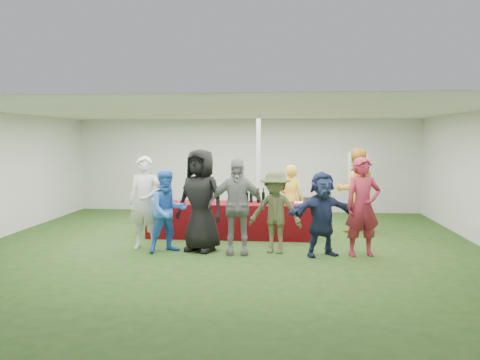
# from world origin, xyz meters

# --- Properties ---
(ground) EXTENTS (60.00, 60.00, 0.00)m
(ground) POSITION_xyz_m (0.00, 0.00, 0.00)
(ground) COLOR #284719
(ground) RESTS_ON ground
(tent) EXTENTS (10.00, 10.00, 10.00)m
(tent) POSITION_xyz_m (0.50, 1.20, 1.35)
(tent) COLOR white
(tent) RESTS_ON ground
(serving_table) EXTENTS (3.60, 0.80, 0.75)m
(serving_table) POSITION_xyz_m (-0.05, 0.36, 0.38)
(serving_table) COLOR #690B0C
(serving_table) RESTS_ON ground
(wine_bottles) EXTENTS (0.59, 0.14, 0.32)m
(wine_bottles) POSITION_xyz_m (0.53, 0.49, 0.87)
(wine_bottles) COLOR black
(wine_bottles) RESTS_ON serving_table
(wine_glasses) EXTENTS (1.23, 0.10, 0.16)m
(wine_glasses) POSITION_xyz_m (-0.98, 0.09, 0.86)
(wine_glasses) COLOR silver
(wine_glasses) RESTS_ON serving_table
(water_bottle) EXTENTS (0.07, 0.07, 0.23)m
(water_bottle) POSITION_xyz_m (-0.05, 0.44, 0.85)
(water_bottle) COLOR silver
(water_bottle) RESTS_ON serving_table
(bar_towel) EXTENTS (0.25, 0.18, 0.03)m
(bar_towel) POSITION_xyz_m (1.44, 0.41, 0.77)
(bar_towel) COLOR white
(bar_towel) RESTS_ON serving_table
(dump_bucket) EXTENTS (0.22, 0.22, 0.18)m
(dump_bucket) POSITION_xyz_m (1.60, 0.14, 0.84)
(dump_bucket) COLOR slate
(dump_bucket) RESTS_ON serving_table
(wine_list_sign) EXTENTS (0.50, 0.03, 1.80)m
(wine_list_sign) POSITION_xyz_m (2.97, 2.48, 1.32)
(wine_list_sign) COLOR slate
(wine_list_sign) RESTS_ON ground
(staff_pourer) EXTENTS (0.58, 0.39, 1.56)m
(staff_pourer) POSITION_xyz_m (1.24, 0.82, 0.78)
(staff_pourer) COLOR yellow
(staff_pourer) RESTS_ON ground
(staff_back) EXTENTS (1.00, 0.81, 1.91)m
(staff_back) POSITION_xyz_m (2.73, 1.16, 0.96)
(staff_back) COLOR gold
(staff_back) RESTS_ON ground
(customer_0) EXTENTS (0.67, 0.45, 1.81)m
(customer_0) POSITION_xyz_m (-1.58, -0.87, 0.90)
(customer_0) COLOR silver
(customer_0) RESTS_ON ground
(customer_1) EXTENTS (0.96, 0.91, 1.56)m
(customer_1) POSITION_xyz_m (-1.08, -1.08, 0.78)
(customer_1) COLOR blue
(customer_1) RESTS_ON ground
(customer_2) EXTENTS (1.11, 0.91, 1.95)m
(customer_2) POSITION_xyz_m (-0.48, -0.93, 0.98)
(customer_2) COLOR black
(customer_2) RESTS_ON ground
(customer_3) EXTENTS (1.07, 0.50, 1.78)m
(customer_3) POSITION_xyz_m (0.22, -1.10, 0.89)
(customer_3) COLOR gray
(customer_3) RESTS_ON ground
(customer_4) EXTENTS (1.11, 0.78, 1.56)m
(customer_4) POSITION_xyz_m (0.94, -0.96, 0.78)
(customer_4) COLOR #4B502E
(customer_4) RESTS_ON ground
(customer_5) EXTENTS (1.51, 0.96, 1.55)m
(customer_5) POSITION_xyz_m (1.79, -1.11, 0.78)
(customer_5) COLOR #1B2545
(customer_5) RESTS_ON ground
(customer_6) EXTENTS (0.74, 0.57, 1.81)m
(customer_6) POSITION_xyz_m (2.53, -1.04, 0.90)
(customer_6) COLOR maroon
(customer_6) RESTS_ON ground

